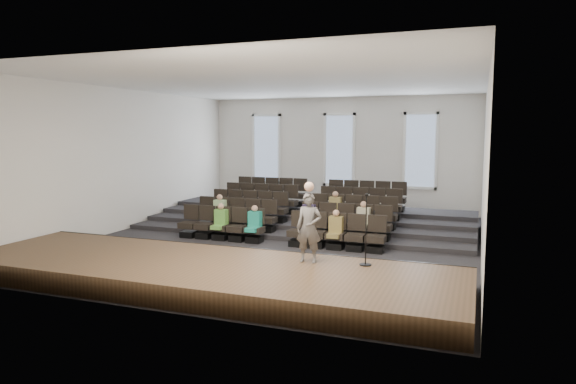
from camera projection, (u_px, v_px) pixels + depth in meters
name	position (u px, v px, depth m)	size (l,w,h in m)	color
ground	(283.00, 240.00, 16.55)	(14.00, 14.00, 0.00)	black
ceiling	(282.00, 83.00, 15.96)	(12.00, 14.00, 0.02)	white
wall_back	(340.00, 154.00, 22.78)	(12.00, 0.04, 5.00)	silver
wall_front	(149.00, 184.00, 9.73)	(12.00, 0.04, 5.00)	silver
wall_left	(126.00, 160.00, 18.36)	(0.04, 14.00, 5.00)	silver
wall_right	(486.00, 168.00, 14.15)	(0.04, 14.00, 5.00)	silver
stage	(203.00, 273.00, 11.77)	(11.80, 3.60, 0.50)	#48321F
stage_lip	(237.00, 256.00, 13.42)	(11.80, 0.06, 0.52)	black
risers	(313.00, 219.00, 19.47)	(11.80, 4.80, 0.60)	black
seating_rows	(299.00, 213.00, 17.90)	(6.80, 4.70, 1.67)	black
windows	(339.00, 150.00, 22.70)	(8.44, 0.10, 3.24)	white
audience	(290.00, 216.00, 16.53)	(5.45, 2.64, 1.10)	#60A843
speaker	(309.00, 228.00, 11.73)	(0.59, 0.38, 1.61)	#53514F
mic_stand	(366.00, 244.00, 11.49)	(0.27, 0.27, 1.63)	black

